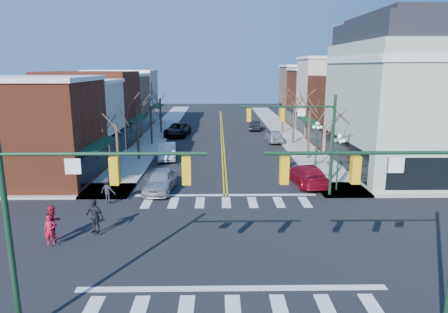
{
  "coord_description": "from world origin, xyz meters",
  "views": [
    {
      "loc": [
        -0.55,
        -19.63,
        9.07
      ],
      "look_at": [
        -0.13,
        8.06,
        2.8
      ],
      "focal_mm": 32.0,
      "sensor_mm": 36.0,
      "label": 1
    }
  ],
  "objects_px": {
    "car_left_far": "(178,130)",
    "car_right_mid": "(274,136)",
    "car_left_mid": "(167,151)",
    "car_right_near": "(307,175)",
    "lamppost_midblock": "(317,137)",
    "pedestrian_dark_b": "(108,190)",
    "pedestrian_dark_a": "(95,216)",
    "lamppost_corner": "(339,153)",
    "car_left_near": "(161,181)",
    "pedestrian_red_a": "(50,230)",
    "victorian_corner": "(417,95)",
    "car_right_far": "(255,125)",
    "pedestrian_red_b": "(53,223)"
  },
  "relations": [
    {
      "from": "car_right_near",
      "to": "pedestrian_dark_a",
      "type": "distance_m",
      "value": 16.61
    },
    {
      "from": "car_left_mid",
      "to": "car_right_near",
      "type": "relative_size",
      "value": 0.88
    },
    {
      "from": "lamppost_corner",
      "to": "car_left_near",
      "type": "bearing_deg",
      "value": 178.68
    },
    {
      "from": "car_left_far",
      "to": "car_left_mid",
      "type": "bearing_deg",
      "value": -83.14
    },
    {
      "from": "victorian_corner",
      "to": "lamppost_midblock",
      "type": "xyz_separation_m",
      "value": [
        -8.3,
        0.5,
        -3.7
      ]
    },
    {
      "from": "victorian_corner",
      "to": "car_left_near",
      "type": "bearing_deg",
      "value": -165.02
    },
    {
      "from": "car_right_near",
      "to": "car_left_far",
      "type": "bearing_deg",
      "value": -68.52
    },
    {
      "from": "car_left_near",
      "to": "car_right_mid",
      "type": "xyz_separation_m",
      "value": [
        11.11,
        19.36,
        -0.03
      ]
    },
    {
      "from": "pedestrian_red_a",
      "to": "pedestrian_red_b",
      "type": "xyz_separation_m",
      "value": [
        -0.06,
        0.59,
        0.16
      ]
    },
    {
      "from": "car_right_far",
      "to": "car_left_far",
      "type": "bearing_deg",
      "value": 30.26
    },
    {
      "from": "pedestrian_dark_a",
      "to": "pedestrian_dark_b",
      "type": "height_order",
      "value": "pedestrian_dark_a"
    },
    {
      "from": "car_right_near",
      "to": "car_right_far",
      "type": "relative_size",
      "value": 1.26
    },
    {
      "from": "lamppost_midblock",
      "to": "pedestrian_dark_b",
      "type": "bearing_deg",
      "value": -150.59
    },
    {
      "from": "car_left_mid",
      "to": "car_right_near",
      "type": "distance_m",
      "value": 15.0
    },
    {
      "from": "car_right_near",
      "to": "pedestrian_dark_b",
      "type": "bearing_deg",
      "value": 10.17
    },
    {
      "from": "car_left_far",
      "to": "pedestrian_dark_a",
      "type": "bearing_deg",
      "value": -86.8
    },
    {
      "from": "lamppost_corner",
      "to": "car_right_far",
      "type": "relative_size",
      "value": 1.0
    },
    {
      "from": "car_left_near",
      "to": "pedestrian_dark_a",
      "type": "distance_m",
      "value": 8.25
    },
    {
      "from": "lamppost_midblock",
      "to": "pedestrian_red_b",
      "type": "relative_size",
      "value": 2.31
    },
    {
      "from": "victorian_corner",
      "to": "pedestrian_red_a",
      "type": "bearing_deg",
      "value": -149.61
    },
    {
      "from": "car_left_mid",
      "to": "car_right_mid",
      "type": "xyz_separation_m",
      "value": [
        11.95,
        8.81,
        -0.01
      ]
    },
    {
      "from": "lamppost_midblock",
      "to": "car_right_near",
      "type": "distance_m",
      "value": 5.43
    },
    {
      "from": "victorian_corner",
      "to": "car_left_near",
      "type": "height_order",
      "value": "victorian_corner"
    },
    {
      "from": "car_left_far",
      "to": "pedestrian_red_a",
      "type": "distance_m",
      "value": 33.58
    },
    {
      "from": "lamppost_corner",
      "to": "pedestrian_red_a",
      "type": "bearing_deg",
      "value": -152.48
    },
    {
      "from": "car_left_mid",
      "to": "car_left_far",
      "type": "relative_size",
      "value": 0.78
    },
    {
      "from": "victorian_corner",
      "to": "pedestrian_dark_b",
      "type": "height_order",
      "value": "victorian_corner"
    },
    {
      "from": "car_left_near",
      "to": "car_left_mid",
      "type": "relative_size",
      "value": 1.0
    },
    {
      "from": "car_left_far",
      "to": "car_right_mid",
      "type": "xyz_separation_m",
      "value": [
        12.23,
        -4.74,
        -0.07
      ]
    },
    {
      "from": "car_left_mid",
      "to": "car_right_far",
      "type": "bearing_deg",
      "value": 54.95
    },
    {
      "from": "victorian_corner",
      "to": "car_right_near",
      "type": "xyz_separation_m",
      "value": [
        -10.13,
        -4.13,
        -5.87
      ]
    },
    {
      "from": "car_left_mid",
      "to": "car_left_far",
      "type": "bearing_deg",
      "value": 85.67
    },
    {
      "from": "car_right_far",
      "to": "pedestrian_red_a",
      "type": "height_order",
      "value": "pedestrian_red_a"
    },
    {
      "from": "car_right_far",
      "to": "pedestrian_red_a",
      "type": "distance_m",
      "value": 40.76
    },
    {
      "from": "car_right_near",
      "to": "car_right_far",
      "type": "height_order",
      "value": "car_right_near"
    },
    {
      "from": "car_left_far",
      "to": "car_left_near",
      "type": "bearing_deg",
      "value": -81.67
    },
    {
      "from": "lamppost_corner",
      "to": "car_left_far",
      "type": "xyz_separation_m",
      "value": [
        -14.12,
        24.4,
        -2.11
      ]
    },
    {
      "from": "victorian_corner",
      "to": "car_left_far",
      "type": "height_order",
      "value": "victorian_corner"
    },
    {
      "from": "car_left_far",
      "to": "victorian_corner",
      "type": "bearing_deg",
      "value": -33.71
    },
    {
      "from": "pedestrian_dark_b",
      "to": "pedestrian_red_a",
      "type": "bearing_deg",
      "value": 99.31
    },
    {
      "from": "lamppost_midblock",
      "to": "pedestrian_dark_b",
      "type": "height_order",
      "value": "lamppost_midblock"
    },
    {
      "from": "lamppost_midblock",
      "to": "pedestrian_red_b",
      "type": "height_order",
      "value": "lamppost_midblock"
    },
    {
      "from": "car_right_far",
      "to": "car_right_near",
      "type": "bearing_deg",
      "value": 99.07
    },
    {
      "from": "car_left_mid",
      "to": "pedestrian_red_a",
      "type": "relative_size",
      "value": 3.1
    },
    {
      "from": "car_left_near",
      "to": "car_right_far",
      "type": "bearing_deg",
      "value": 77.18
    },
    {
      "from": "pedestrian_red_b",
      "to": "car_left_mid",
      "type": "bearing_deg",
      "value": 13.04
    },
    {
      "from": "lamppost_corner",
      "to": "pedestrian_dark_b",
      "type": "bearing_deg",
      "value": -170.9
    },
    {
      "from": "lamppost_midblock",
      "to": "pedestrian_dark_b",
      "type": "relative_size",
      "value": 2.5
    },
    {
      "from": "victorian_corner",
      "to": "pedestrian_red_b",
      "type": "bearing_deg",
      "value": -150.65
    },
    {
      "from": "pedestrian_red_b",
      "to": "pedestrian_dark_b",
      "type": "distance_m",
      "value": 6.0
    }
  ]
}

